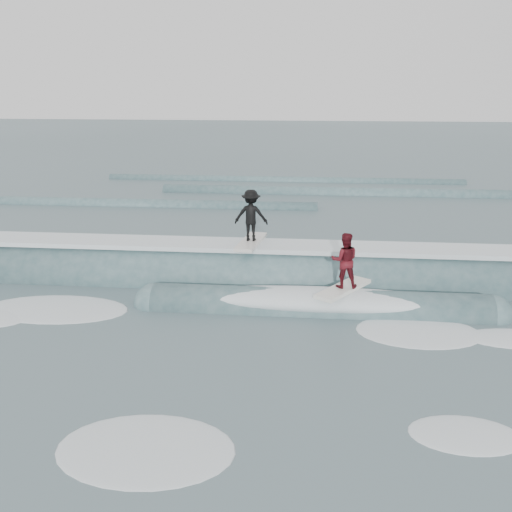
{
  "coord_description": "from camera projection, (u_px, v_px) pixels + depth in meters",
  "views": [
    {
      "loc": [
        1.54,
        -13.06,
        5.88
      ],
      "look_at": [
        0.0,
        2.49,
        1.1
      ],
      "focal_mm": 40.0,
      "sensor_mm": 36.0,
      "label": 1
    }
  ],
  "objects": [
    {
      "name": "whitewater",
      "position": [
        235.0,
        348.0,
        13.13
      ],
      "size": [
        15.4,
        7.9,
        0.1
      ],
      "color": "silver",
      "rests_on": "ground"
    },
    {
      "name": "surfer_red",
      "position": [
        344.0,
        265.0,
        14.91
      ],
      "size": [
        1.58,
        1.96,
        1.58
      ],
      "color": "white",
      "rests_on": "ground"
    },
    {
      "name": "far_swells",
      "position": [
        261.0,
        194.0,
        31.21
      ],
      "size": [
        35.43,
        8.65,
        0.8
      ],
      "color": "#38585E",
      "rests_on": "ground"
    },
    {
      "name": "surfer_black",
      "position": [
        251.0,
        218.0,
        17.06
      ],
      "size": [
        1.01,
        2.06,
        1.65
      ],
      "color": "silver",
      "rests_on": "ground"
    },
    {
      "name": "ground",
      "position": [
        246.0,
        327.0,
        14.3
      ],
      "size": [
        160.0,
        160.0,
        0.0
      ],
      "primitive_type": "plane",
      "color": "#394F53",
      "rests_on": "ground"
    },
    {
      "name": "breaking_wave",
      "position": [
        268.0,
        284.0,
        17.22
      ],
      "size": [
        21.34,
        3.9,
        2.24
      ],
      "color": "#38585E",
      "rests_on": "ground"
    }
  ]
}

